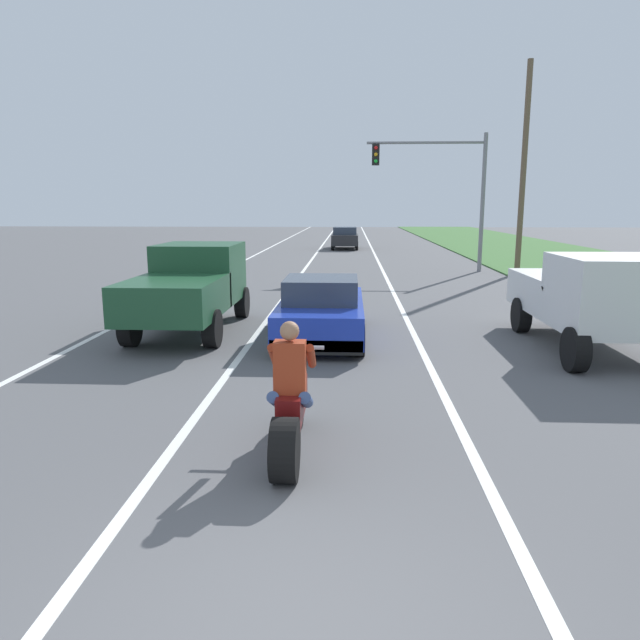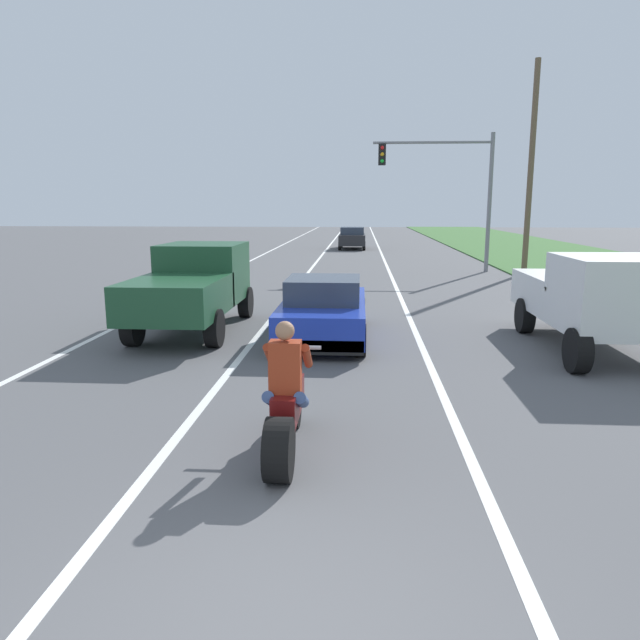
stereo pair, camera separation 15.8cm
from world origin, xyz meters
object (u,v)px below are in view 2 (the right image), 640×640
(pickup_truck_left_lane_dark_green, at_px, (194,284))
(traffic_light_mast_near, at_px, (453,179))
(motorcycle_with_rider, at_px, (286,408))
(distant_car_far_ahead, at_px, (352,238))
(sports_car_blue, at_px, (324,310))
(pickup_truck_right_shoulder_white, at_px, (594,296))

(pickup_truck_left_lane_dark_green, relative_size, traffic_light_mast_near, 0.80)
(motorcycle_with_rider, bearing_deg, distant_car_far_ahead, 89.55)
(distant_car_far_ahead, bearing_deg, motorcycle_with_rider, -90.45)
(sports_car_blue, distance_m, distant_car_far_ahead, 27.66)
(sports_car_blue, relative_size, pickup_truck_right_shoulder_white, 0.90)
(pickup_truck_left_lane_dark_green, bearing_deg, pickup_truck_right_shoulder_white, -8.85)
(pickup_truck_left_lane_dark_green, xyz_separation_m, distant_car_far_ahead, (3.31, 27.02, -0.33))
(sports_car_blue, distance_m, pickup_truck_right_shoulder_white, 5.54)
(sports_car_blue, xyz_separation_m, pickup_truck_left_lane_dark_green, (-3.09, 0.64, 0.48))
(sports_car_blue, relative_size, distant_car_far_ahead, 1.08)
(traffic_light_mast_near, height_order, distant_car_far_ahead, traffic_light_mast_near)
(pickup_truck_right_shoulder_white, bearing_deg, pickup_truck_left_lane_dark_green, 171.15)
(motorcycle_with_rider, height_order, traffic_light_mast_near, traffic_light_mast_near)
(motorcycle_with_rider, bearing_deg, traffic_light_mast_near, 76.53)
(sports_car_blue, height_order, distant_car_far_ahead, distant_car_far_ahead)
(sports_car_blue, xyz_separation_m, pickup_truck_right_shoulder_white, (5.48, -0.69, 0.48))
(motorcycle_with_rider, xyz_separation_m, sports_car_blue, (0.05, 6.26, 0.04))
(traffic_light_mast_near, relative_size, distant_car_far_ahead, 1.50)
(motorcycle_with_rider, xyz_separation_m, pickup_truck_right_shoulder_white, (5.53, 5.57, 0.51))
(traffic_light_mast_near, bearing_deg, pickup_truck_left_lane_dark_green, -120.72)
(traffic_light_mast_near, bearing_deg, distant_car_far_ahead, 108.25)
(pickup_truck_left_lane_dark_green, height_order, pickup_truck_right_shoulder_white, same)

